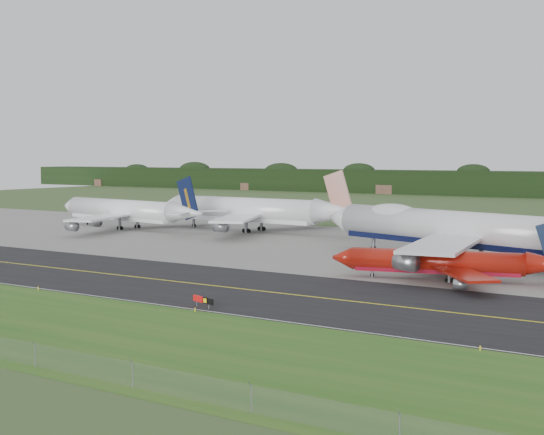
{
  "coord_description": "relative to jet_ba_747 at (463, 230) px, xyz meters",
  "views": [
    {
      "loc": [
        60.97,
        -94.67,
        19.47
      ],
      "look_at": [
        -11.85,
        22.0,
        8.25
      ],
      "focal_mm": 50.0,
      "sensor_mm": 36.0,
      "label": 1
    }
  ],
  "objects": [
    {
      "name": "ground",
      "position": [
        -18.0,
        -40.1,
        -6.01
      ],
      "size": [
        600.0,
        600.0,
        0.0
      ],
      "primitive_type": "plane",
      "color": "#3A4F24",
      "rests_on": "ground"
    },
    {
      "name": "grass_verge",
      "position": [
        -18.0,
        -75.1,
        -6.01
      ],
      "size": [
        400.0,
        30.0,
        0.01
      ],
      "primitive_type": "cube",
      "color": "#245719",
      "rests_on": "ground"
    },
    {
      "name": "taxiway",
      "position": [
        -18.0,
        -44.1,
        -6.0
      ],
      "size": [
        400.0,
        32.0,
        0.02
      ],
      "primitive_type": "cube",
      "color": "black",
      "rests_on": "ground"
    },
    {
      "name": "apron",
      "position": [
        -18.0,
        10.9,
        -6.01
      ],
      "size": [
        400.0,
        78.0,
        0.01
      ],
      "primitive_type": "cube",
      "color": "gray",
      "rests_on": "ground"
    },
    {
      "name": "taxiway_centreline",
      "position": [
        -18.0,
        -44.1,
        -5.98
      ],
      "size": [
        400.0,
        0.4,
        0.0
      ],
      "primitive_type": "cube",
      "color": "yellow",
      "rests_on": "taxiway"
    },
    {
      "name": "taxiway_edge_line",
      "position": [
        -18.0,
        -59.6,
        -5.98
      ],
      "size": [
        400.0,
        0.25,
        0.0
      ],
      "primitive_type": "cube",
      "color": "silver",
      "rests_on": "taxiway"
    },
    {
      "name": "jet_ba_747",
      "position": [
        0.0,
        0.0,
        0.0
      ],
      "size": [
        68.75,
        55.58,
        17.67
      ],
      "color": "silver",
      "rests_on": "ground"
    },
    {
      "name": "jet_red_737",
      "position": [
        4.54,
        -20.68,
        -3.24
      ],
      "size": [
        36.67,
        29.3,
        10.02
      ],
      "color": "maroon",
      "rests_on": "ground"
    },
    {
      "name": "jet_navy_gold",
      "position": [
        -95.94,
        15.4,
        -1.25
      ],
      "size": [
        56.16,
        48.49,
        14.5
      ],
      "color": "white",
      "rests_on": "ground"
    },
    {
      "name": "jet_star_tail",
      "position": [
        -63.6,
        26.87,
        -0.63
      ],
      "size": [
        61.21,
        51.25,
        16.16
      ],
      "color": "white",
      "rests_on": "ground"
    },
    {
      "name": "taxiway_sign",
      "position": [
        -15.32,
        -58.12,
        -5.01
      ],
      "size": [
        4.12,
        1.43,
        1.42
      ],
      "color": "slate",
      "rests_on": "ground"
    },
    {
      "name": "edge_marker_left",
      "position": [
        -43.39,
        -60.6,
        -5.76
      ],
      "size": [
        0.16,
        0.16,
        0.5
      ],
      "primitive_type": "cylinder",
      "color": "yellow",
      "rests_on": "ground"
    },
    {
      "name": "edge_marker_center",
      "position": [
        -14.68,
        -60.6,
        -5.76
      ],
      "size": [
        0.16,
        0.16,
        0.5
      ],
      "primitive_type": "cylinder",
      "color": "yellow",
      "rests_on": "ground"
    },
    {
      "name": "edge_marker_right",
      "position": [
        21.28,
        -60.6,
        -5.76
      ],
      "size": [
        0.16,
        0.16,
        0.5
      ],
      "primitive_type": "cylinder",
      "color": "yellow",
      "rests_on": "ground"
    }
  ]
}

